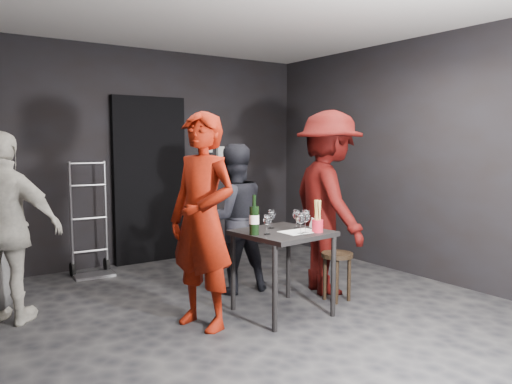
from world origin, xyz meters
TOP-DOWN VIEW (x-y plane):
  - floor at (0.00, 0.00)m, footprint 4.50×5.00m
  - ceiling at (0.00, 0.00)m, footprint 4.50×5.00m
  - wall_back at (0.00, 2.50)m, footprint 4.50×0.04m
  - wall_right at (2.25, 0.00)m, footprint 0.04×5.00m
  - doorway at (0.00, 2.44)m, footprint 0.95×0.10m
  - wallbox_upper at (0.85, 2.45)m, footprint 0.12×0.06m
  - wallbox_lower at (1.05, 2.45)m, footprint 0.10×0.06m
  - hand_truck at (-0.84, 2.18)m, footprint 0.44×0.36m
  - tasting_table at (0.20, -0.09)m, footprint 0.72×0.72m
  - stool at (0.86, -0.10)m, footprint 0.30×0.30m
  - server_red at (-0.54, 0.04)m, footprint 0.73×0.90m
  - woman_black at (0.19, 0.74)m, footprint 0.79×0.51m
  - man_maroon at (0.98, 0.18)m, footprint 1.07×1.60m
  - bystander_cream at (-1.86, 1.02)m, footprint 1.12×1.02m
  - tasting_mat at (0.29, -0.20)m, footprint 0.33×0.22m
  - wine_glass_a at (-0.01, -0.14)m, footprint 0.08×0.08m
  - wine_glass_b at (-0.03, 0.04)m, footprint 0.08×0.08m
  - wine_glass_c at (0.19, 0.07)m, footprint 0.09×0.09m
  - wine_glass_d at (0.24, -0.29)m, footprint 0.09×0.09m
  - wine_glass_e at (0.30, -0.28)m, footprint 0.09×0.09m
  - wine_glass_f at (0.37, -0.06)m, footprint 0.07×0.07m
  - wine_bottle at (-0.11, -0.09)m, footprint 0.08×0.08m
  - breadstick_cup at (0.42, -0.30)m, footprint 0.10×0.10m
  - reserved_card at (0.51, -0.14)m, footprint 0.10×0.13m

SIDE VIEW (x-z plane):
  - floor at x=0.00m, z-range -0.01..0.01m
  - hand_truck at x=-0.84m, z-range -0.42..0.89m
  - stool at x=0.86m, z-range 0.13..0.60m
  - tasting_table at x=0.20m, z-range 0.28..1.03m
  - tasting_mat at x=0.29m, z-range 0.75..0.75m
  - woman_black at x=0.19m, z-range 0.00..1.53m
  - reserved_card at x=0.51m, z-range 0.75..0.84m
  - wine_glass_c at x=0.19m, z-range 0.75..0.94m
  - wine_glass_a at x=-0.01m, z-range 0.75..0.94m
  - wine_glass_f at x=0.37m, z-range 0.75..0.94m
  - wine_glass_b at x=-0.03m, z-range 0.75..0.94m
  - wine_glass_d at x=0.24m, z-range 0.75..0.95m
  - wine_glass_e at x=0.30m, z-range 0.75..0.97m
  - wine_bottle at x=-0.11m, z-range 0.71..1.05m
  - bystander_cream at x=-1.86m, z-range 0.00..1.77m
  - breadstick_cup at x=0.42m, z-range 0.73..1.04m
  - doorway at x=0.00m, z-range 0.00..2.10m
  - server_red at x=-0.54m, z-range 0.00..2.12m
  - man_maroon at x=0.98m, z-range 0.00..2.28m
  - wall_back at x=0.00m, z-range 0.00..2.70m
  - wall_right at x=2.25m, z-range 0.00..2.70m
  - wallbox_lower at x=1.05m, z-range 1.33..1.47m
  - wallbox_upper at x=0.85m, z-range 1.39..1.51m
  - ceiling at x=0.00m, z-range 2.69..2.71m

